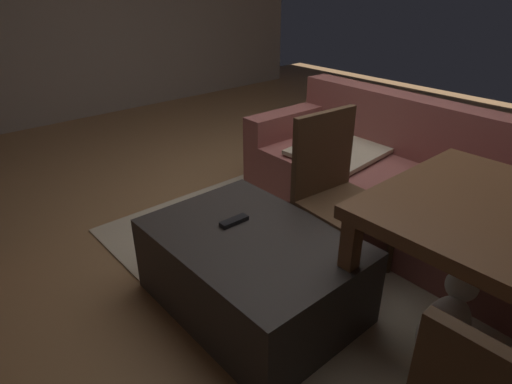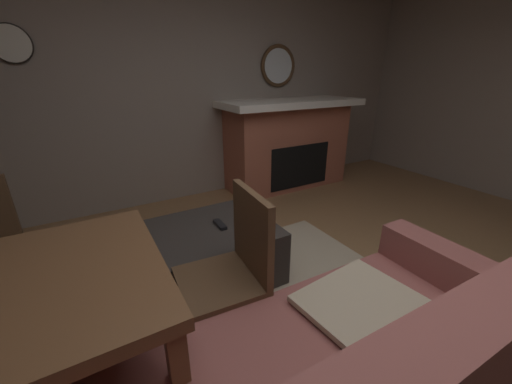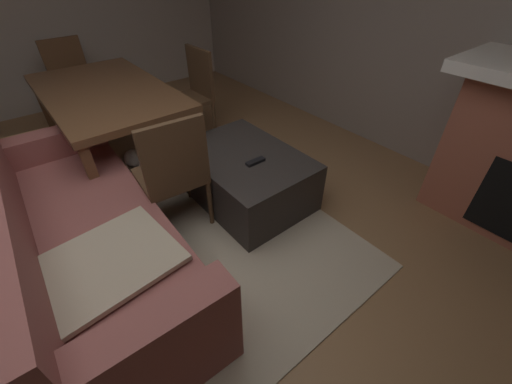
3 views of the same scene
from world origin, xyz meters
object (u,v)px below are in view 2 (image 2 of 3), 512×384
object	(u,v)px
round_wall_mirror	(278,66)
wall_clock	(11,44)
tv_remote	(220,224)
ottoman_coffee_table	(203,256)
dining_chair_west	(235,263)
small_dog	(82,355)
fireplace	(288,144)

from	to	relation	value
round_wall_mirror	wall_clock	world-z (taller)	wall_clock
tv_remote	round_wall_mirror	bearing A→B (deg)	-133.02
ottoman_coffee_table	tv_remote	xyz separation A→B (m)	(-0.15, 0.01, 0.23)
round_wall_mirror	dining_chair_west	world-z (taller)	round_wall_mirror
ottoman_coffee_table	small_dog	size ratio (longest dim) A/B	2.04
round_wall_mirror	tv_remote	bearing A→B (deg)	45.87
round_wall_mirror	ottoman_coffee_table	bearing A→B (deg)	43.23
ottoman_coffee_table	dining_chair_west	xyz separation A→B (m)	(0.02, 0.60, 0.31)
fireplace	wall_clock	size ratio (longest dim) A/B	5.80
round_wall_mirror	small_dog	bearing A→B (deg)	39.37
round_wall_mirror	tv_remote	world-z (taller)	round_wall_mirror
tv_remote	small_dog	size ratio (longest dim) A/B	0.30
ottoman_coffee_table	tv_remote	bearing A→B (deg)	176.72
ottoman_coffee_table	wall_clock	xyz separation A→B (m)	(1.00, -1.69, 1.52)
tv_remote	dining_chair_west	world-z (taller)	dining_chair_west
round_wall_mirror	dining_chair_west	distance (m)	3.12
small_dog	tv_remote	bearing A→B (deg)	-154.97
fireplace	ottoman_coffee_table	distance (m)	2.32
tv_remote	dining_chair_west	xyz separation A→B (m)	(0.17, 0.59, 0.08)
small_dog	round_wall_mirror	bearing A→B (deg)	-140.63
wall_clock	small_dog	bearing A→B (deg)	94.37
wall_clock	tv_remote	bearing A→B (deg)	123.96
fireplace	dining_chair_west	size ratio (longest dim) A/B	2.04
ottoman_coffee_table	tv_remote	world-z (taller)	tv_remote
fireplace	wall_clock	bearing A→B (deg)	-5.82
round_wall_mirror	small_dog	size ratio (longest dim) A/B	1.00
small_dog	fireplace	bearing A→B (deg)	-144.54
small_dog	ottoman_coffee_table	bearing A→B (deg)	-150.67
dining_chair_west	wall_clock	bearing A→B (deg)	-67.02
fireplace	small_dog	bearing A→B (deg)	35.46
dining_chair_west	wall_clock	size ratio (longest dim) A/B	2.85
wall_clock	fireplace	bearing A→B (deg)	174.18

